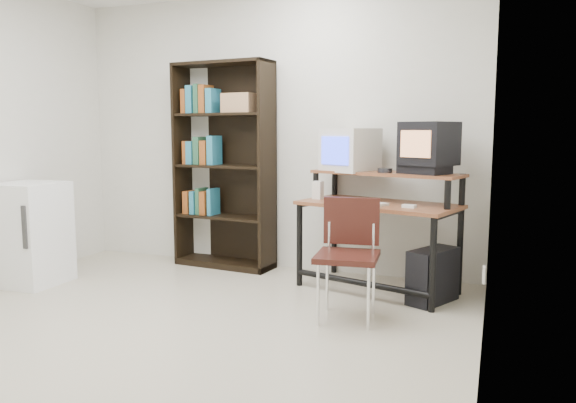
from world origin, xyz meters
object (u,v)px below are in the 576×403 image
(computer_desk, at_px, (379,207))
(mini_fridge, at_px, (30,233))
(pc_tower, at_px, (433,276))
(bookshelf, at_px, (225,164))
(crt_tv, at_px, (429,144))
(crt_monitor, at_px, (350,150))
(school_chair, at_px, (349,245))

(computer_desk, height_order, mini_fridge, computer_desk)
(pc_tower, relative_size, bookshelf, 0.23)
(crt_tv, bearing_deg, pc_tower, -41.94)
(crt_monitor, height_order, mini_fridge, crt_monitor)
(bookshelf, bearing_deg, pc_tower, -8.44)
(mini_fridge, bearing_deg, bookshelf, 42.07)
(computer_desk, xyz_separation_m, school_chair, (-0.06, -0.77, -0.17))
(crt_monitor, height_order, school_chair, crt_monitor)
(crt_tv, height_order, mini_fridge, crt_tv)
(school_chair, bearing_deg, mini_fridge, 176.15)
(bookshelf, xyz_separation_m, mini_fridge, (-1.29, -1.18, -0.56))
(bookshelf, bearing_deg, computer_desk, -5.30)
(crt_tv, relative_size, pc_tower, 1.09)
(crt_tv, distance_m, bookshelf, 1.99)
(bookshelf, height_order, mini_fridge, bookshelf)
(computer_desk, height_order, bookshelf, bookshelf)
(crt_tv, bearing_deg, crt_monitor, -166.63)
(school_chair, distance_m, bookshelf, 1.92)
(mini_fridge, bearing_deg, pc_tower, 10.82)
(school_chair, distance_m, mini_fridge, 2.81)
(computer_desk, distance_m, pc_tower, 0.71)
(school_chair, height_order, bookshelf, bookshelf)
(school_chair, bearing_deg, pc_tower, 40.31)
(mini_fridge, bearing_deg, crt_tv, 15.07)
(crt_monitor, bearing_deg, bookshelf, -159.43)
(pc_tower, xyz_separation_m, bookshelf, (-2.05, 0.52, 0.79))
(crt_monitor, bearing_deg, pc_tower, -2.11)
(crt_monitor, xyz_separation_m, crt_tv, (0.69, -0.17, 0.07))
(computer_desk, distance_m, mini_fridge, 3.01)
(mini_fridge, bearing_deg, school_chair, 1.75)
(school_chair, xyz_separation_m, bookshelf, (-1.51, 1.07, 0.48))
(school_chair, relative_size, bookshelf, 0.43)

